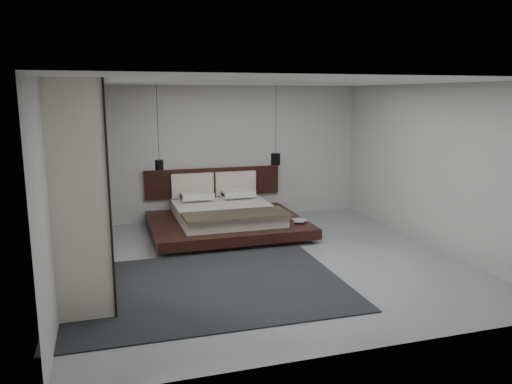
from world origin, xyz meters
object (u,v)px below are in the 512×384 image
object	(u,v)px
lattice_screen	(73,167)
bed	(225,216)
pendant_right	(276,159)
wardrobe	(83,183)
pendant_left	(159,164)
rug	(202,287)

from	to	relation	value
lattice_screen	bed	size ratio (longest dim) A/B	0.90
pendant_right	wardrobe	bearing A→B (deg)	-146.77
pendant_left	rug	xyz separation A→B (m)	(0.19, -3.18, -1.29)
pendant_right	wardrobe	size ratio (longest dim) A/B	0.56
lattice_screen	rug	world-z (taller)	lattice_screen
lattice_screen	pendant_right	distance (m)	3.92
lattice_screen	pendant_right	size ratio (longest dim) A/B	1.62
wardrobe	rug	bearing A→B (deg)	-27.50
bed	pendant_left	bearing A→B (deg)	158.62
wardrobe	rug	distance (m)	2.20
lattice_screen	bed	distance (m)	2.97
lattice_screen	wardrobe	size ratio (longest dim) A/B	0.90
rug	pendant_left	bearing A→B (deg)	93.47
bed	pendant_right	xyz separation A→B (m)	(1.18, 0.46, 1.02)
lattice_screen	pendant_left	xyz separation A→B (m)	(1.56, -0.08, -0.00)
lattice_screen	pendant_right	xyz separation A→B (m)	(3.92, -0.08, 0.02)
rug	lattice_screen	bearing A→B (deg)	118.18
bed	pendant_left	distance (m)	1.62
pendant_left	rug	size ratio (longest dim) A/B	0.41
pendant_left	pendant_right	bearing A→B (deg)	-0.00
lattice_screen	pendant_left	size ratio (longest dim) A/B	1.62
lattice_screen	rug	distance (m)	3.92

